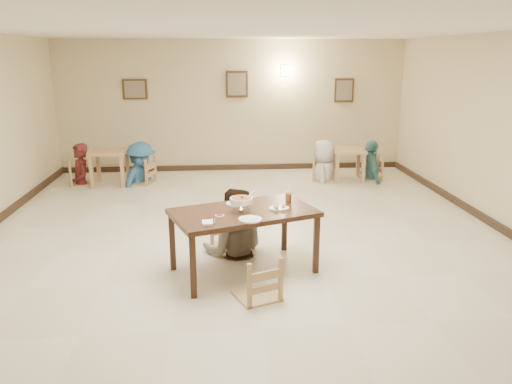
{
  "coord_description": "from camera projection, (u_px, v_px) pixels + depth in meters",
  "views": [
    {
      "loc": [
        -0.4,
        -6.66,
        2.65
      ],
      "look_at": [
        0.11,
        -0.37,
        0.91
      ],
      "focal_mm": 35.0,
      "sensor_mm": 36.0,
      "label": 1
    }
  ],
  "objects": [
    {
      "name": "rice_plate_far",
      "position": [
        238.0,
        203.0,
        6.36
      ],
      "size": [
        0.31,
        0.31,
        0.07
      ],
      "color": "white",
      "rests_on": "main_table"
    },
    {
      "name": "picture_c",
      "position": [
        344.0,
        90.0,
        11.6
      ],
      "size": [
        0.45,
        0.04,
        0.55
      ],
      "color": "#3D2816",
      "rests_on": "wall_back"
    },
    {
      "name": "main_diner",
      "position": [
        233.0,
        189.0,
        6.69
      ],
      "size": [
        0.94,
        0.76,
        1.83
      ],
      "primitive_type": "imported",
      "rotation": [
        0.0,
        0.0,
        3.07
      ],
      "color": "gray",
      "rests_on": "floor"
    },
    {
      "name": "bg_chair_lr",
      "position": [
        140.0,
        159.0,
        10.51
      ],
      "size": [
        0.5,
        0.5,
        1.06
      ],
      "rotation": [
        0.0,
        0.0,
        -1.91
      ],
      "color": "tan",
      "rests_on": "floor"
    },
    {
      "name": "ceiling",
      "position": [
        245.0,
        26.0,
        6.33
      ],
      "size": [
        10.0,
        10.0,
        0.0
      ],
      "primitive_type": "plane",
      "color": "white",
      "rests_on": "wall_back"
    },
    {
      "name": "baseboard_back",
      "position": [
        233.0,
        167.0,
        11.89
      ],
      "size": [
        8.0,
        0.06,
        0.12
      ],
      "primitive_type": "cube",
      "color": "#322117",
      "rests_on": "floor"
    },
    {
      "name": "picture_b",
      "position": [
        237.0,
        84.0,
        11.37
      ],
      "size": [
        0.5,
        0.04,
        0.6
      ],
      "color": "#3D2816",
      "rests_on": "wall_back"
    },
    {
      "name": "bg_diner_a",
      "position": [
        78.0,
        144.0,
        10.32
      ],
      "size": [
        0.66,
        0.76,
        1.75
      ],
      "primitive_type": "imported",
      "rotation": [
        0.0,
        0.0,
        5.18
      ],
      "color": "#5A1D1F",
      "rests_on": "floor"
    },
    {
      "name": "bg_diner_d",
      "position": [
        372.0,
        140.0,
        10.78
      ],
      "size": [
        0.49,
        1.04,
        1.72
      ],
      "primitive_type": "imported",
      "rotation": [
        0.0,
        0.0,
        1.64
      ],
      "color": "teal",
      "rests_on": "floor"
    },
    {
      "name": "wall_sconce",
      "position": [
        285.0,
        71.0,
        11.38
      ],
      "size": [
        0.16,
        0.05,
        0.22
      ],
      "primitive_type": "cube",
      "color": "#FFD88C",
      "rests_on": "wall_back"
    },
    {
      "name": "bg_diner_b",
      "position": [
        139.0,
        142.0,
        10.42
      ],
      "size": [
        1.09,
        1.32,
        1.78
      ],
      "primitive_type": "imported",
      "rotation": [
        0.0,
        0.0,
        1.12
      ],
      "color": "teal",
      "rests_on": "floor"
    },
    {
      "name": "bg_chair_ll",
      "position": [
        80.0,
        162.0,
        10.43
      ],
      "size": [
        0.45,
        0.45,
        0.96
      ],
      "rotation": [
        0.0,
        0.0,
        1.89
      ],
      "color": "tan",
      "rests_on": "floor"
    },
    {
      "name": "floor",
      "position": [
        246.0,
        247.0,
        7.13
      ],
      "size": [
        10.0,
        10.0,
        0.0
      ],
      "primitive_type": "plane",
      "color": "beige",
      "rests_on": "ground"
    },
    {
      "name": "bg_chair_rr",
      "position": [
        371.0,
        157.0,
        10.88
      ],
      "size": [
        0.46,
        0.46,
        0.99
      ],
      "rotation": [
        0.0,
        0.0,
        -1.64
      ],
      "color": "tan",
      "rests_on": "floor"
    },
    {
      "name": "fried_plate",
      "position": [
        279.0,
        208.0,
        6.17
      ],
      "size": [
        0.25,
        0.25,
        0.05
      ],
      "color": "white",
      "rests_on": "main_table"
    },
    {
      "name": "rice_plate_near",
      "position": [
        250.0,
        219.0,
        5.76
      ],
      "size": [
        0.27,
        0.27,
        0.06
      ],
      "color": "white",
      "rests_on": "main_table"
    },
    {
      "name": "napkin_cutlery",
      "position": [
        208.0,
        223.0,
        5.63
      ],
      "size": [
        0.15,
        0.25,
        0.03
      ],
      "color": "white",
      "rests_on": "main_table"
    },
    {
      "name": "wall_back",
      "position": [
        233.0,
        106.0,
        11.54
      ],
      "size": [
        10.0,
        0.0,
        10.0
      ],
      "primitive_type": "plane",
      "rotation": [
        1.57,
        0.0,
        0.0
      ],
      "color": "beige",
      "rests_on": "floor"
    },
    {
      "name": "chili_dish",
      "position": [
        220.0,
        216.0,
        5.89
      ],
      "size": [
        0.11,
        0.11,
        0.02
      ],
      "color": "white",
      "rests_on": "main_table"
    },
    {
      "name": "bg_table_left",
      "position": [
        109.0,
        156.0,
        10.39
      ],
      "size": [
        0.74,
        0.74,
        0.74
      ],
      "rotation": [
        0.0,
        0.0,
        0.0
      ],
      "color": "tan",
      "rests_on": "floor"
    },
    {
      "name": "baseboard_right",
      "position": [
        512.0,
        235.0,
        7.42
      ],
      "size": [
        0.06,
        10.0,
        0.12
      ],
      "primitive_type": "cube",
      "color": "#322117",
      "rests_on": "floor"
    },
    {
      "name": "chair_far",
      "position": [
        230.0,
        216.0,
        6.91
      ],
      "size": [
        0.47,
        0.47,
        0.99
      ],
      "rotation": [
        0.0,
        0.0,
        0.36
      ],
      "color": "tan",
      "rests_on": "floor"
    },
    {
      "name": "bg_chair_rl",
      "position": [
        324.0,
        157.0,
        10.82
      ],
      "size": [
        0.47,
        0.47,
        1.01
      ],
      "rotation": [
        0.0,
        0.0,
        1.35
      ],
      "color": "tan",
      "rests_on": "floor"
    },
    {
      "name": "main_table",
      "position": [
        244.0,
        217.0,
        6.15
      ],
      "size": [
        1.94,
        1.5,
        0.8
      ],
      "rotation": [
        0.0,
        0.0,
        0.35
      ],
      "color": "#3D2316",
      "rests_on": "floor"
    },
    {
      "name": "drink_glass",
      "position": [
        288.0,
        197.0,
        6.43
      ],
      "size": [
        0.08,
        0.08,
        0.16
      ],
      "color": "white",
      "rests_on": "main_table"
    },
    {
      "name": "bg_diner_c",
      "position": [
        325.0,
        140.0,
        10.72
      ],
      "size": [
        0.77,
        0.98,
        1.76
      ],
      "primitive_type": "imported",
      "rotation": [
        0.0,
        0.0,
        4.45
      ],
      "color": "silver",
      "rests_on": "floor"
    },
    {
      "name": "chair_near",
      "position": [
        257.0,
        257.0,
        5.53
      ],
      "size": [
        0.46,
        0.46,
        0.98
      ],
      "rotation": [
        0.0,
        0.0,
        3.51
      ],
      "color": "tan",
      "rests_on": "floor"
    },
    {
      "name": "wall_front",
      "position": [
        325.0,
        363.0,
        1.93
      ],
      "size": [
        10.0,
        0.0,
        10.0
      ],
      "primitive_type": "plane",
      "rotation": [
        -1.57,
        0.0,
        0.0
      ],
      "color": "beige",
      "rests_on": "floor"
    },
    {
      "name": "bg_table_right",
      "position": [
        348.0,
        155.0,
        10.8
      ],
      "size": [
        0.73,
        0.73,
        0.68
      ],
      "rotation": [
        0.0,
        0.0,
        -0.08
      ],
      "color": "tan",
      "rests_on": "floor"
    },
    {
      "name": "curry_warmer",
      "position": [
        241.0,
        200.0,
        6.02
      ],
      "size": [
        0.31,
        0.28,
        0.25
      ],
      "color": "silver",
      "rests_on": "main_table"
    },
    {
      "name": "picture_a",
      "position": [
        135.0,
        89.0,
        11.22
      ],
      "size": [
        0.55,
        0.04,
        0.45
      ],
      "color": "#3D2816",
      "rests_on": "wall_back"
    }
  ]
}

